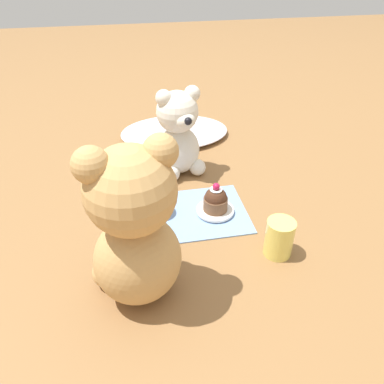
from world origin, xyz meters
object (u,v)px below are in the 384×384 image
saucer_plate (215,210)px  juice_glass (279,238)px  teddy_bear_cream (179,134)px  cupcake_near_tan_bear (216,200)px  teddy_bear_tan (134,228)px  cupcake_near_cream_bear (156,201)px

saucer_plate → juice_glass: size_ratio=1.09×
teddy_bear_cream → juice_glass: 0.34m
teddy_bear_cream → cupcake_near_tan_bear: teddy_bear_cream is taller
teddy_bear_tan → cupcake_near_cream_bear: bearing=-115.3°
cupcake_near_tan_bear → teddy_bear_tan: bearing=-133.2°
teddy_bear_tan → saucer_plate: teddy_bear_tan is taller
teddy_bear_tan → juice_glass: 0.27m
cupcake_near_tan_bear → juice_glass: 0.16m
teddy_bear_cream → cupcake_near_tan_bear: bearing=-88.7°
teddy_bear_cream → teddy_bear_tan: 0.38m
cupcake_near_tan_bear → juice_glass: bearing=-58.3°
saucer_plate → cupcake_near_tan_bear: 0.03m
teddy_bear_cream → saucer_plate: 0.20m
cupcake_near_cream_bear → cupcake_near_tan_bear: bearing=-9.1°
teddy_bear_tan → juice_glass: (0.25, 0.04, -0.10)m
teddy_bear_tan → juice_glass: size_ratio=3.85×
teddy_bear_tan → saucer_plate: bearing=-145.2°
cupcake_near_cream_bear → saucer_plate: 0.12m
teddy_bear_cream → teddy_bear_tan: teddy_bear_tan is taller
saucer_plate → cupcake_near_tan_bear: cupcake_near_tan_bear is taller
teddy_bear_tan → cupcake_near_tan_bear: bearing=-145.2°
saucer_plate → juice_glass: 0.16m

